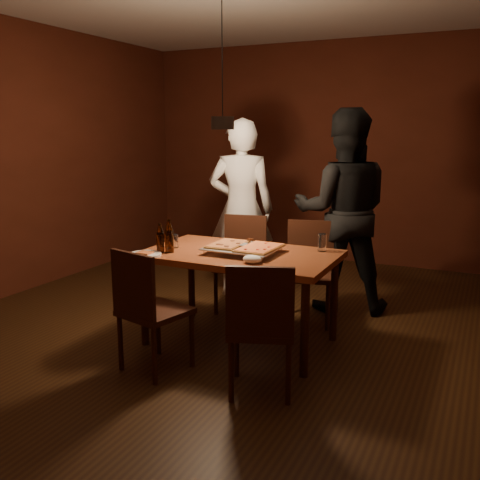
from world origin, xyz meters
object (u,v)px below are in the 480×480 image
at_px(pizza_tray, 243,250).
at_px(pendant_lamp, 223,122).
at_px(beer_bottle_a, 160,238).
at_px(diner_dark, 343,212).
at_px(chair_near_left, 146,300).
at_px(chair_near_right, 261,317).
at_px(dining_table, 240,261).
at_px(beer_bottle_b, 169,236).
at_px(chair_far_left, 242,254).
at_px(chair_far_right, 309,262).
at_px(diner_white, 241,209).
at_px(plate_slice, 145,254).

xyz_separation_m(pizza_tray, pendant_lamp, (-0.23, 0.11, 0.99)).
bearing_deg(beer_bottle_a, diner_dark, 53.31).
xyz_separation_m(chair_near_left, diner_dark, (0.86, 1.96, 0.41)).
xyz_separation_m(chair_near_right, diner_dark, (0.00, 1.93, 0.41)).
bearing_deg(dining_table, beer_bottle_b, -154.66).
height_order(dining_table, beer_bottle_b, beer_bottle_b).
height_order(pizza_tray, pendant_lamp, pendant_lamp).
xyz_separation_m(chair_near_left, beer_bottle_a, (-0.21, 0.52, 0.33)).
xyz_separation_m(dining_table, chair_far_left, (-0.35, 0.79, -0.14)).
xyz_separation_m(chair_far_right, chair_near_left, (-0.68, -1.55, 0.00)).
height_order(chair_near_right, pendant_lamp, pendant_lamp).
bearing_deg(beer_bottle_b, chair_near_left, -74.86).
xyz_separation_m(chair_far_left, pizza_tray, (0.38, -0.79, 0.24)).
bearing_deg(diner_white, plate_slice, 69.58).
xyz_separation_m(chair_near_left, chair_near_right, (0.86, 0.03, 0.00)).
relative_size(beer_bottle_b, diner_dark, 0.14).
bearing_deg(beer_bottle_b, beer_bottle_a, -157.16).
bearing_deg(chair_far_left, chair_near_right, 110.10).
distance_m(pizza_tray, diner_dark, 1.28).
bearing_deg(plate_slice, dining_table, 33.49).
bearing_deg(diner_dark, diner_white, -17.68).
bearing_deg(chair_far_right, dining_table, 52.53).
xyz_separation_m(dining_table, plate_slice, (-0.62, -0.41, 0.08)).
height_order(diner_white, pendant_lamp, pendant_lamp).
bearing_deg(chair_near_right, plate_slice, 142.76).
xyz_separation_m(chair_near_right, beer_bottle_b, (-1.01, 0.52, 0.34)).
bearing_deg(beer_bottle_b, chair_far_right, 50.54).
distance_m(pizza_tray, beer_bottle_a, 0.66).
height_order(chair_far_left, chair_near_right, same).
relative_size(plate_slice, diner_white, 0.14).
distance_m(chair_far_right, plate_slice, 1.53).
bearing_deg(beer_bottle_b, dining_table, 25.34).
relative_size(dining_table, beer_bottle_b, 5.70).
xyz_separation_m(chair_far_right, diner_white, (-0.87, 0.41, 0.37)).
bearing_deg(diner_dark, pendant_lamp, 39.02).
bearing_deg(chair_far_left, beer_bottle_a, 69.40).
relative_size(chair_far_left, diner_white, 0.27).
bearing_deg(diner_dark, chair_far_right, 48.88).
height_order(chair_near_right, diner_white, diner_white).
xyz_separation_m(chair_near_left, beer_bottle_b, (-0.15, 0.54, 0.34)).
xyz_separation_m(chair_far_right, chair_near_right, (0.18, -1.53, 0.00)).
bearing_deg(chair_near_right, chair_far_left, 98.92).
bearing_deg(chair_far_right, beer_bottle_a, 34.67).
xyz_separation_m(chair_far_right, plate_slice, (-0.94, -1.18, 0.22)).
bearing_deg(pendant_lamp, chair_far_left, 102.11).
distance_m(chair_near_left, pizza_tray, 0.90).
bearing_deg(chair_far_right, diner_dark, -128.26).
relative_size(beer_bottle_a, diner_white, 0.13).
relative_size(chair_far_right, plate_slice, 2.01).
bearing_deg(plate_slice, diner_white, 87.49).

